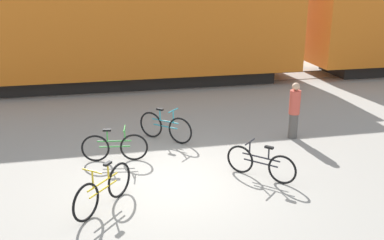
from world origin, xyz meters
name	(u,v)px	position (x,y,z in m)	size (l,w,h in m)	color
ground_plane	(177,182)	(0.00, 0.00, 0.00)	(80.00, 80.00, 0.00)	gray
freight_train	(134,18)	(0.00, 9.41, 2.73)	(42.73, 3.14, 5.25)	black
rail_near	(138,88)	(0.00, 8.69, 0.01)	(54.73, 0.07, 0.01)	#4C4238
rail_far	(135,80)	(0.00, 10.13, 0.01)	(54.73, 0.07, 0.01)	#4C4238
bicycle_teal	(165,127)	(0.17, 2.66, 0.40)	(1.31, 1.22, 0.94)	black
bicycle_green	(115,147)	(-1.29, 1.51, 0.37)	(1.65, 0.46, 0.87)	black
bicycle_black	(261,163)	(1.92, -0.18, 0.36)	(1.25, 1.28, 0.85)	black
bicycle_yellow	(103,190)	(-1.63, -0.81, 0.40)	(1.19, 1.45, 0.95)	black
person_in_red	(294,110)	(3.75, 2.10, 0.82)	(0.31, 0.31, 1.61)	#514C47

